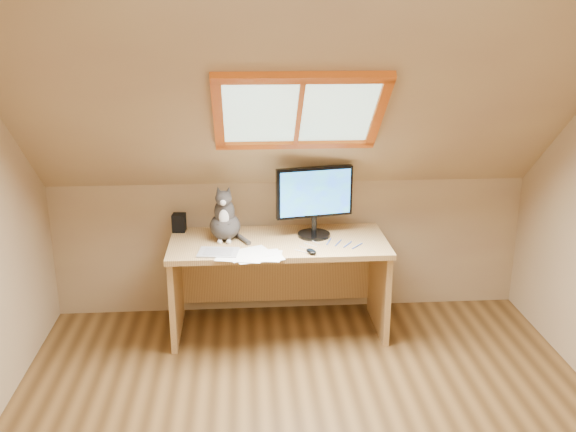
{
  "coord_description": "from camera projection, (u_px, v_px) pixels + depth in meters",
  "views": [
    {
      "loc": [
        -0.34,
        -2.77,
        2.21
      ],
      "look_at": [
        -0.07,
        1.0,
        0.98
      ],
      "focal_mm": 40.0,
      "sensor_mm": 36.0,
      "label": 1
    }
  ],
  "objects": [
    {
      "name": "room_shell",
      "position": [
        322.0,
        195.0,
        2.8
      ],
      "size": [
        3.52,
        3.52,
        2.41
      ],
      "color": "tan",
      "rests_on": "ground"
    },
    {
      "name": "desk",
      "position": [
        278.0,
        266.0,
        4.55
      ],
      "size": [
        1.5,
        0.66,
        0.68
      ],
      "color": "tan",
      "rests_on": "ground"
    },
    {
      "name": "monitor",
      "position": [
        315.0,
        197.0,
        4.42
      ],
      "size": [
        0.54,
        0.23,
        0.5
      ],
      "color": "black",
      "rests_on": "desk"
    },
    {
      "name": "cat",
      "position": [
        225.0,
        220.0,
        4.41
      ],
      "size": [
        0.23,
        0.27,
        0.39
      ],
      "color": "#3E3A37",
      "rests_on": "desk"
    },
    {
      "name": "desk_speaker",
      "position": [
        179.0,
        223.0,
        4.59
      ],
      "size": [
        0.1,
        0.1,
        0.13
      ],
      "primitive_type": "cube",
      "rotation": [
        0.0,
        0.0,
        -0.1
      ],
      "color": "black",
      "rests_on": "desk"
    },
    {
      "name": "graphics_tablet",
      "position": [
        218.0,
        252.0,
        4.19
      ],
      "size": [
        0.28,
        0.22,
        0.01
      ],
      "primitive_type": "cube",
      "rotation": [
        0.0,
        0.0,
        -0.13
      ],
      "color": "#B2B2B7",
      "rests_on": "desk"
    },
    {
      "name": "mouse",
      "position": [
        311.0,
        251.0,
        4.18
      ],
      "size": [
        0.09,
        0.11,
        0.03
      ],
      "primitive_type": "ellipsoid",
      "rotation": [
        0.0,
        0.0,
        0.42
      ],
      "color": "black",
      "rests_on": "desk"
    },
    {
      "name": "papers",
      "position": [
        254.0,
        255.0,
        4.16
      ],
      "size": [
        0.35,
        0.3,
        0.01
      ],
      "color": "white",
      "rests_on": "desk"
    },
    {
      "name": "cables",
      "position": [
        330.0,
        245.0,
        4.33
      ],
      "size": [
        0.51,
        0.26,
        0.01
      ],
      "color": "silver",
      "rests_on": "desk"
    }
  ]
}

